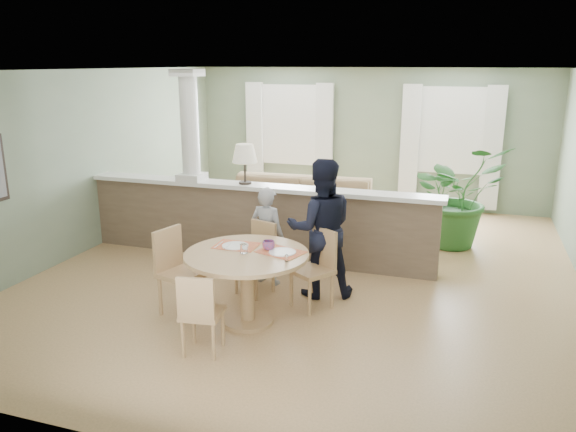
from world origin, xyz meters
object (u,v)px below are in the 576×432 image
(houseplant, at_px, (456,196))
(chair_near, at_px, (200,311))
(chair_side, at_px, (177,267))
(sofa, at_px, (296,207))
(child_person, at_px, (267,236))
(dining_table, at_px, (248,267))
(chair_far_man, at_px, (317,265))
(man_person, at_px, (321,228))
(chair_far_boy, at_px, (258,254))

(houseplant, height_order, chair_near, houseplant)
(chair_near, xyz_separation_m, chair_side, (-0.71, 0.83, 0.07))
(sofa, xyz_separation_m, child_person, (0.32, -2.26, 0.19))
(sofa, bearing_deg, child_person, -84.84)
(dining_table, distance_m, chair_far_man, 0.90)
(sofa, distance_m, chair_near, 4.25)
(chair_near, distance_m, man_person, 1.99)
(sofa, xyz_separation_m, chair_far_man, (1.12, -2.75, 0.06))
(houseplant, xyz_separation_m, chair_far_boy, (-2.24, -2.71, -0.31))
(chair_near, distance_m, child_person, 1.98)
(chair_side, xyz_separation_m, child_person, (0.68, 1.14, 0.10))
(sofa, height_order, dining_table, dining_table)
(dining_table, bearing_deg, child_person, 99.82)
(dining_table, distance_m, child_person, 1.18)
(chair_far_man, relative_size, chair_near, 1.09)
(houseplant, bearing_deg, chair_far_boy, -129.56)
(chair_near, relative_size, child_person, 0.66)
(child_person, height_order, man_person, man_person)
(chair_far_man, xyz_separation_m, man_person, (-0.05, 0.34, 0.34))
(chair_side, bearing_deg, sofa, 9.22)
(sofa, relative_size, chair_far_boy, 3.48)
(man_person, bearing_deg, houseplant, -141.38)
(houseplant, bearing_deg, child_person, -132.80)
(child_person, bearing_deg, chair_far_man, 158.99)
(chair_near, bearing_deg, houseplant, -124.57)
(sofa, relative_size, child_person, 2.42)
(sofa, height_order, child_person, child_person)
(chair_far_boy, xyz_separation_m, child_person, (0.01, 0.30, 0.15))
(sofa, height_order, chair_side, chair_side)
(houseplant, xyz_separation_m, chair_side, (-2.91, -3.55, -0.26))
(chair_side, relative_size, man_person, 0.58)
(sofa, distance_m, chair_far_boy, 2.59)
(houseplant, bearing_deg, man_person, -120.07)
(chair_near, bearing_deg, man_person, -119.39)
(dining_table, xyz_separation_m, man_person, (0.55, 1.01, 0.21))
(chair_far_man, height_order, chair_near, chair_far_man)
(chair_side, xyz_separation_m, man_person, (1.43, 0.99, 0.31))
(chair_far_man, relative_size, man_person, 0.54)
(chair_far_man, xyz_separation_m, child_person, (-0.79, 0.49, 0.13))
(chair_far_boy, relative_size, chair_near, 1.05)
(chair_near, bearing_deg, chair_side, -57.20)
(chair_far_man, distance_m, chair_near, 1.67)
(sofa, xyz_separation_m, dining_table, (0.52, -3.42, 0.19))
(chair_far_man, height_order, child_person, child_person)
(houseplant, height_order, chair_far_man, houseplant)
(chair_far_man, height_order, chair_side, chair_side)
(dining_table, relative_size, chair_far_boy, 1.51)
(houseplant, distance_m, chair_near, 4.91)
(sofa, distance_m, child_person, 2.30)
(chair_far_boy, height_order, man_person, man_person)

